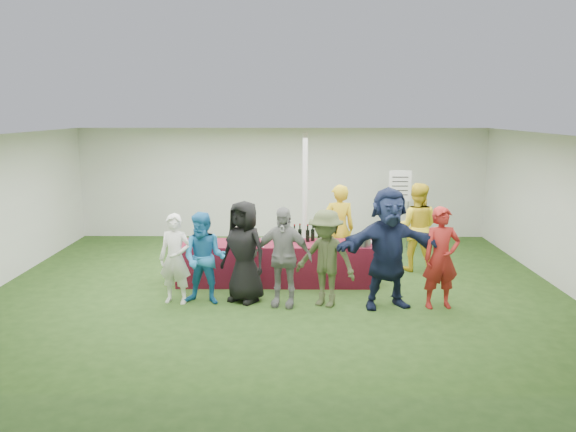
{
  "coord_description": "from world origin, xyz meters",
  "views": [
    {
      "loc": [
        0.28,
        -9.75,
        3.13
      ],
      "look_at": [
        0.18,
        0.15,
        1.25
      ],
      "focal_mm": 35.0,
      "sensor_mm": 36.0,
      "label": 1
    }
  ],
  "objects_px": {
    "staff_pourer": "(339,229)",
    "customer_2": "(244,251)",
    "serving_table": "(277,263)",
    "customer_6": "(441,258)",
    "dump_bucket": "(363,241)",
    "wine_list_sign": "(400,192)",
    "staff_back": "(416,227)",
    "customer_4": "(326,258)",
    "customer_0": "(175,259)",
    "customer_3": "(283,257)",
    "customer_1": "(204,258)",
    "customer_5": "(388,248)"
  },
  "relations": [
    {
      "from": "customer_0",
      "to": "customer_3",
      "type": "relative_size",
      "value": 0.91
    },
    {
      "from": "wine_list_sign",
      "to": "serving_table",
      "type": "bearing_deg",
      "value": -135.92
    },
    {
      "from": "customer_0",
      "to": "customer_2",
      "type": "relative_size",
      "value": 0.88
    },
    {
      "from": "customer_1",
      "to": "customer_2",
      "type": "relative_size",
      "value": 0.9
    },
    {
      "from": "customer_0",
      "to": "customer_3",
      "type": "xyz_separation_m",
      "value": [
        1.75,
        -0.12,
        0.07
      ]
    },
    {
      "from": "wine_list_sign",
      "to": "staff_pourer",
      "type": "distance_m",
      "value": 2.47
    },
    {
      "from": "staff_pourer",
      "to": "customer_4",
      "type": "bearing_deg",
      "value": 71.86
    },
    {
      "from": "customer_1",
      "to": "customer_2",
      "type": "height_order",
      "value": "customer_2"
    },
    {
      "from": "staff_pourer",
      "to": "customer_0",
      "type": "relative_size",
      "value": 1.17
    },
    {
      "from": "dump_bucket",
      "to": "customer_6",
      "type": "relative_size",
      "value": 0.16
    },
    {
      "from": "staff_back",
      "to": "customer_6",
      "type": "height_order",
      "value": "staff_back"
    },
    {
      "from": "dump_bucket",
      "to": "customer_4",
      "type": "height_order",
      "value": "customer_4"
    },
    {
      "from": "customer_3",
      "to": "customer_4",
      "type": "height_order",
      "value": "customer_3"
    },
    {
      "from": "staff_pourer",
      "to": "customer_2",
      "type": "height_order",
      "value": "staff_pourer"
    },
    {
      "from": "wine_list_sign",
      "to": "customer_3",
      "type": "distance_m",
      "value": 4.61
    },
    {
      "from": "dump_bucket",
      "to": "customer_2",
      "type": "distance_m",
      "value": 2.19
    },
    {
      "from": "customer_5",
      "to": "customer_6",
      "type": "height_order",
      "value": "customer_5"
    },
    {
      "from": "serving_table",
      "to": "staff_pourer",
      "type": "xyz_separation_m",
      "value": [
        1.17,
        0.7,
        0.49
      ]
    },
    {
      "from": "customer_2",
      "to": "customer_4",
      "type": "xyz_separation_m",
      "value": [
        1.33,
        -0.22,
        -0.05
      ]
    },
    {
      "from": "staff_back",
      "to": "customer_3",
      "type": "distance_m",
      "value": 3.31
    },
    {
      "from": "staff_pourer",
      "to": "customer_6",
      "type": "relative_size",
      "value": 1.06
    },
    {
      "from": "serving_table",
      "to": "customer_6",
      "type": "height_order",
      "value": "customer_6"
    },
    {
      "from": "wine_list_sign",
      "to": "customer_5",
      "type": "xyz_separation_m",
      "value": [
        -0.88,
        -3.85,
        -0.34
      ]
    },
    {
      "from": "customer_1",
      "to": "customer_5",
      "type": "xyz_separation_m",
      "value": [
        2.95,
        -0.13,
        0.21
      ]
    },
    {
      "from": "wine_list_sign",
      "to": "staff_back",
      "type": "height_order",
      "value": "wine_list_sign"
    },
    {
      "from": "wine_list_sign",
      "to": "customer_4",
      "type": "height_order",
      "value": "wine_list_sign"
    },
    {
      "from": "staff_pourer",
      "to": "customer_2",
      "type": "distance_m",
      "value": 2.38
    },
    {
      "from": "customer_0",
      "to": "customer_4",
      "type": "bearing_deg",
      "value": 8.13
    },
    {
      "from": "customer_4",
      "to": "customer_0",
      "type": "bearing_deg",
      "value": -154.62
    },
    {
      "from": "customer_2",
      "to": "customer_4",
      "type": "distance_m",
      "value": 1.35
    },
    {
      "from": "dump_bucket",
      "to": "wine_list_sign",
      "type": "relative_size",
      "value": 0.15
    },
    {
      "from": "staff_pourer",
      "to": "wine_list_sign",
      "type": "bearing_deg",
      "value": -136.22
    },
    {
      "from": "serving_table",
      "to": "customer_4",
      "type": "height_order",
      "value": "customer_4"
    },
    {
      "from": "customer_0",
      "to": "customer_6",
      "type": "distance_m",
      "value": 4.27
    },
    {
      "from": "wine_list_sign",
      "to": "customer_6",
      "type": "distance_m",
      "value": 3.9
    },
    {
      "from": "customer_3",
      "to": "customer_0",
      "type": "bearing_deg",
      "value": -171.7
    },
    {
      "from": "customer_5",
      "to": "customer_0",
      "type": "bearing_deg",
      "value": 166.04
    },
    {
      "from": "customer_3",
      "to": "customer_6",
      "type": "xyz_separation_m",
      "value": [
        2.52,
        -0.07,
        0.01
      ]
    },
    {
      "from": "serving_table",
      "to": "customer_1",
      "type": "distance_m",
      "value": 1.64
    },
    {
      "from": "customer_0",
      "to": "customer_1",
      "type": "distance_m",
      "value": 0.48
    },
    {
      "from": "customer_1",
      "to": "customer_6",
      "type": "height_order",
      "value": "customer_6"
    },
    {
      "from": "wine_list_sign",
      "to": "customer_0",
      "type": "distance_m",
      "value": 5.7
    },
    {
      "from": "customer_0",
      "to": "customer_1",
      "type": "xyz_separation_m",
      "value": [
        0.48,
        -0.03,
        0.02
      ]
    },
    {
      "from": "customer_6",
      "to": "staff_back",
      "type": "bearing_deg",
      "value": 80.58
    },
    {
      "from": "dump_bucket",
      "to": "staff_back",
      "type": "bearing_deg",
      "value": 42.99
    },
    {
      "from": "dump_bucket",
      "to": "staff_back",
      "type": "distance_m",
      "value": 1.6
    },
    {
      "from": "serving_table",
      "to": "staff_back",
      "type": "bearing_deg",
      "value": 17.79
    },
    {
      "from": "staff_back",
      "to": "wine_list_sign",
      "type": "bearing_deg",
      "value": -74.66
    },
    {
      "from": "customer_2",
      "to": "customer_3",
      "type": "relative_size",
      "value": 1.04
    },
    {
      "from": "customer_4",
      "to": "customer_5",
      "type": "bearing_deg",
      "value": 25.96
    }
  ]
}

